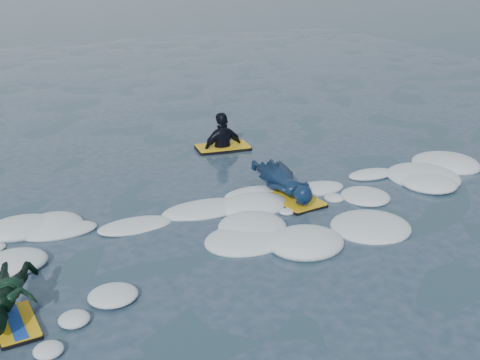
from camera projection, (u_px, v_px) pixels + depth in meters
name	position (u px, v px, depth m)	size (l,w,h in m)	color
ground	(202.00, 258.00, 8.04)	(120.00, 120.00, 0.00)	#1B3641
foam_band	(177.00, 228.00, 8.92)	(12.00, 3.10, 0.30)	white
prone_woman_unit	(285.00, 183.00, 9.97)	(0.82, 1.83, 0.47)	black
prone_child_unit	(12.00, 300.00, 6.66)	(0.93, 1.31, 0.46)	black
waiting_rider_unit	(223.00, 151.00, 12.40)	(1.14, 0.70, 1.63)	black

